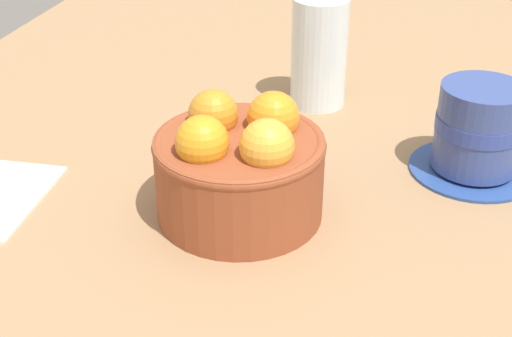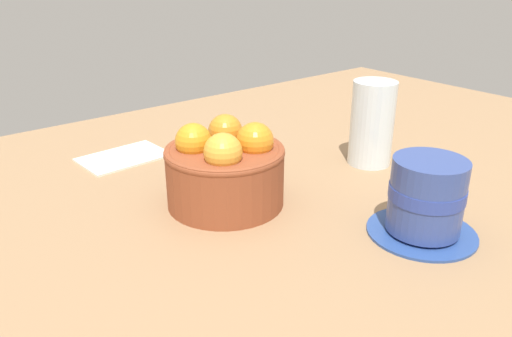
# 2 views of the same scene
# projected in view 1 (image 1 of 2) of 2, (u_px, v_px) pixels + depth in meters

# --- Properties ---
(ground_plane) EXTENTS (1.52, 0.87, 0.05)m
(ground_plane) POSITION_uv_depth(u_px,v_px,m) (240.00, 236.00, 0.63)
(ground_plane) COLOR #997551
(terracotta_bowl) EXTENTS (0.14, 0.14, 0.10)m
(terracotta_bowl) POSITION_uv_depth(u_px,v_px,m) (240.00, 166.00, 0.59)
(terracotta_bowl) COLOR brown
(terracotta_bowl) RESTS_ON ground_plane
(coffee_cup) EXTENTS (0.12, 0.12, 0.09)m
(coffee_cup) POSITION_uv_depth(u_px,v_px,m) (478.00, 132.00, 0.66)
(coffee_cup) COLOR #29468B
(coffee_cup) RESTS_ON ground_plane
(water_glass) EXTENTS (0.06, 0.06, 0.12)m
(water_glass) POSITION_uv_depth(u_px,v_px,m) (319.00, 52.00, 0.78)
(water_glass) COLOR silver
(water_glass) RESTS_ON ground_plane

